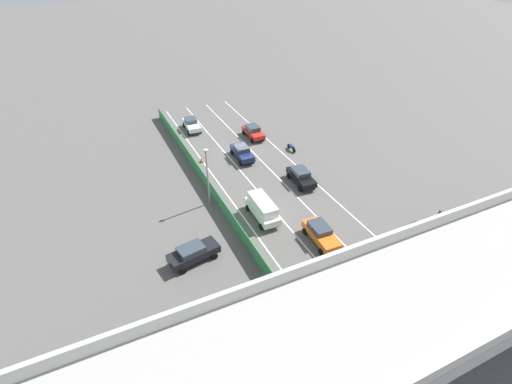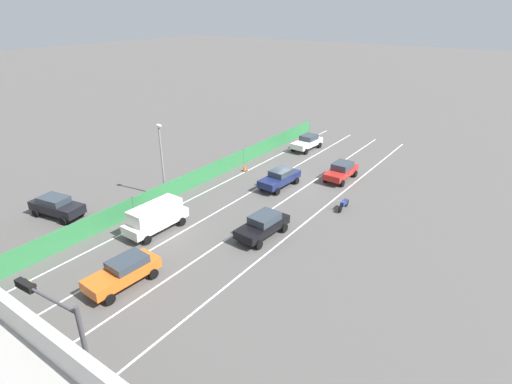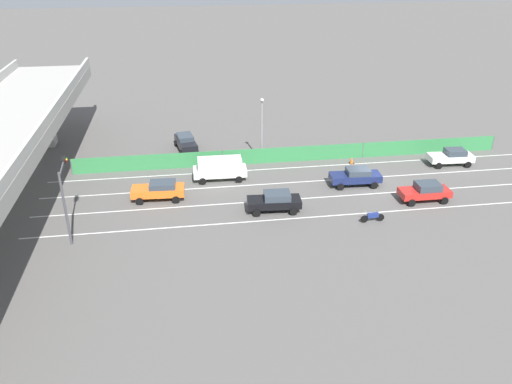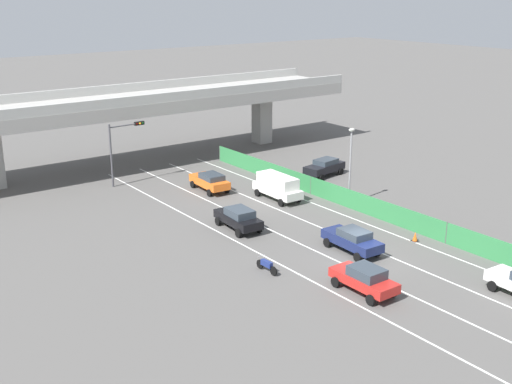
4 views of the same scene
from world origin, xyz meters
The scene contains 18 objects.
ground_plane centered at (0.00, 0.00, 0.00)m, with size 300.00×300.00×0.00m, color #565451.
lane_line_left_edge centered at (-5.03, 5.57, 0.00)m, with size 0.14×47.14×0.01m, color silver.
lane_line_mid_left centered at (-1.68, 5.57, 0.00)m, with size 0.14×47.14×0.01m, color silver.
lane_line_mid_right centered at (1.68, 5.57, 0.00)m, with size 0.14×47.14×0.01m, color silver.
lane_line_right_edge centered at (5.03, 5.57, 0.00)m, with size 0.14×47.14×0.01m, color silver.
elevated_overpass centered at (0.00, 31.14, 5.99)m, with size 47.23×8.38×7.66m.
green_fence centered at (6.59, 5.57, 0.79)m, with size 0.10×43.24×1.57m.
car_van_white centered at (3.31, 13.31, 1.21)m, with size 2.09×4.94×2.12m.
car_sedan_black centered at (-3.49, 9.40, 0.92)m, with size 2.21×4.48×1.65m.
car_taxi_orange centered at (0.03, 18.80, 0.91)m, with size 2.15×4.54×1.62m.
car_sedan_red centered at (-3.58, -3.60, 0.90)m, with size 1.97×4.27×1.64m.
car_hatchback_white centered at (3.42, -9.63, 0.90)m, with size 2.14×4.43×1.63m.
car_sedan_navy centered at (0.24, 1.26, 0.91)m, with size 2.11×4.63×1.63m.
motorcycle centered at (-6.45, 2.09, 0.46)m, with size 0.60×1.95×0.93m.
parked_sedan_dark centered at (11.40, 16.25, 0.93)m, with size 4.66×2.53×1.64m.
traffic_light centered at (-5.17, 25.15, 4.05)m, with size 3.61×0.50×5.74m.
street_lamp centered at (7.27, 8.76, 3.97)m, with size 0.60×0.36×6.45m.
traffic_cone centered at (5.22, -0.03, 0.32)m, with size 0.47×0.47×0.69m.
Camera 1 is at (16.95, 40.56, 23.74)m, focal length 26.92 mm.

